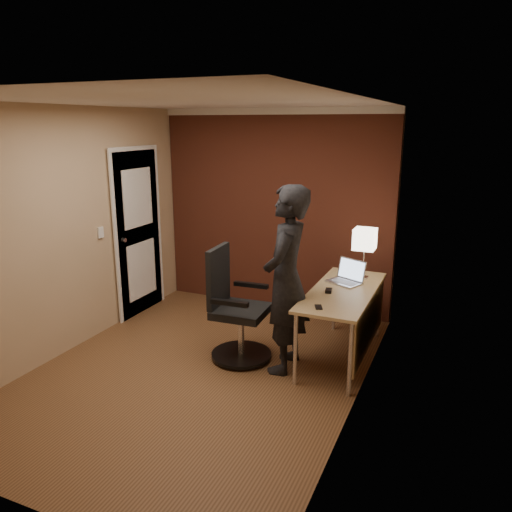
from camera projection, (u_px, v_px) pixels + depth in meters
name	position (u px, v px, depth m)	size (l,w,h in m)	color
room	(241.00, 205.00, 5.97)	(4.00, 4.00, 4.00)	brown
desk	(350.00, 303.00, 4.92)	(0.60, 1.50, 0.73)	tan
desk_lamp	(365.00, 240.00, 5.19)	(0.22, 0.22, 0.54)	silver
laptop	(348.00, 276.00, 5.15)	(0.41, 0.37, 0.23)	silver
mouse	(329.00, 291.00, 4.85)	(0.06, 0.10, 0.03)	black
phone	(319.00, 307.00, 4.45)	(0.06, 0.12, 0.01)	black
office_chair	(234.00, 312.00, 4.99)	(0.61, 0.64, 1.13)	black
person	(286.00, 280.00, 4.68)	(0.65, 0.43, 1.79)	black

